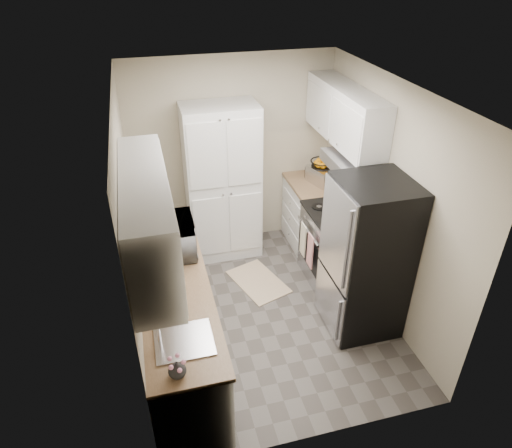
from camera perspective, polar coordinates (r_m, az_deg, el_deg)
The scene contains 16 objects.
ground at distance 5.28m, azimuth 1.17°, elevation -10.75°, with size 3.20×3.20×0.00m, color #56514C.
room_shell at distance 4.34m, azimuth 1.21°, elevation 5.18°, with size 2.64×3.24×2.52m.
pantry_cabinet at distance 5.74m, azimuth -4.23°, elevation 5.07°, with size 0.90×0.55×2.00m, color silver.
base_cabinet_left at distance 4.55m, azimuth -9.60°, elevation -12.19°, with size 0.60×2.30×0.88m, color silver.
countertop_left at distance 4.25m, azimuth -10.15°, elevation -7.70°, with size 0.63×2.33×0.04m, color #846647.
base_cabinet_right at distance 6.20m, azimuth 7.06°, elevation 1.16°, with size 0.60×0.80×0.88m, color silver.
countertop_right at distance 5.98m, azimuth 7.35°, elevation 4.96°, with size 0.63×0.83×0.04m, color #846647.
electric_range at distance 5.55m, azimuth 9.86°, elevation -2.58°, with size 0.71×0.78×1.13m.
refrigerator at distance 4.75m, azimuth 13.66°, elevation -4.16°, with size 0.70×0.72×1.70m, color #B7B7BC.
microwave at distance 4.59m, azimuth -10.13°, elevation -1.57°, with size 0.58×0.40×0.32m, color #B5B4BA.
wine_bottle at distance 4.81m, azimuth -11.80°, elevation -0.35°, with size 0.07×0.07×0.29m, color black.
flower_vase at distance 3.44m, azimuth -9.83°, elevation -17.46°, with size 0.13×0.13×0.14m, color white.
cutting_board at distance 4.96m, azimuth -11.73°, elevation 1.04°, with size 0.02×0.27×0.34m, color green.
toaster_oven at distance 5.95m, azimuth 8.36°, elevation 6.11°, with size 0.29×0.37×0.21m, color silver.
fruit_basket at distance 5.90m, azimuth 8.29°, elevation 7.69°, with size 0.30×0.30×0.13m, color orange, non-canonical shape.
kitchen_mat at distance 5.67m, azimuth 0.27°, elevation -7.20°, with size 0.49×0.78×0.01m, color beige.
Camera 1 is at (-1.09, -3.74, 3.56)m, focal length 32.00 mm.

